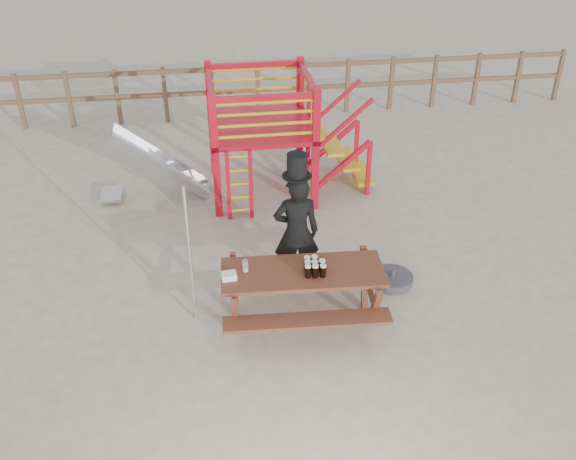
# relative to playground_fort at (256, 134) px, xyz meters

# --- Properties ---
(ground) EXTENTS (60.00, 60.00, 0.00)m
(ground) POSITION_rel_playground_fort_xyz_m (-0.12, -3.58, -1.07)
(ground) COLOR #C1AF96
(ground) RESTS_ON ground
(back_fence) EXTENTS (15.09, 0.09, 1.20)m
(back_fence) POSITION_rel_playground_fort_xyz_m (-0.12, 3.42, -0.34)
(back_fence) COLOR brown
(back_fence) RESTS_ON ground
(playground_fort) EXTENTS (4.71, 1.84, 2.10)m
(playground_fort) POSITION_rel_playground_fort_xyz_m (0.00, 0.00, 0.00)
(playground_fort) COLOR #B10B1B
(playground_fort) RESTS_ON ground
(picnic_table) EXTENTS (2.10, 1.51, 0.79)m
(picnic_table) POSITION_rel_playground_fort_xyz_m (0.20, -3.63, -0.58)
(picnic_table) COLOR brown
(picnic_table) RESTS_ON ground
(man_with_hat) EXTENTS (0.63, 0.43, 2.01)m
(man_with_hat) POSITION_rel_playground_fort_xyz_m (0.24, -2.84, -0.17)
(man_with_hat) COLOR black
(man_with_hat) RESTS_ON ground
(metal_pole) EXTENTS (0.04, 0.04, 1.96)m
(metal_pole) POSITION_rel_playground_fort_xyz_m (-1.17, -3.41, -0.09)
(metal_pole) COLOR #B2B2B7
(metal_pole) RESTS_ON ground
(parasol_base) EXTENTS (0.58, 0.58, 0.24)m
(parasol_base) POSITION_rel_playground_fort_xyz_m (1.59, -3.02, -1.00)
(parasol_base) COLOR #39393E
(parasol_base) RESTS_ON ground
(paper_bag) EXTENTS (0.19, 0.16, 0.08)m
(paper_bag) POSITION_rel_playground_fort_xyz_m (-0.72, -3.66, -0.25)
(paper_bag) COLOR white
(paper_bag) RESTS_ON picnic_table
(stout_pints) EXTENTS (0.27, 0.28, 0.17)m
(stout_pints) POSITION_rel_playground_fort_xyz_m (0.33, -3.68, -0.20)
(stout_pints) COLOR black
(stout_pints) RESTS_ON picnic_table
(empty_glasses) EXTENTS (0.07, 0.07, 0.15)m
(empty_glasses) POSITION_rel_playground_fort_xyz_m (-0.50, -3.52, -0.22)
(empty_glasses) COLOR silver
(empty_glasses) RESTS_ON picnic_table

